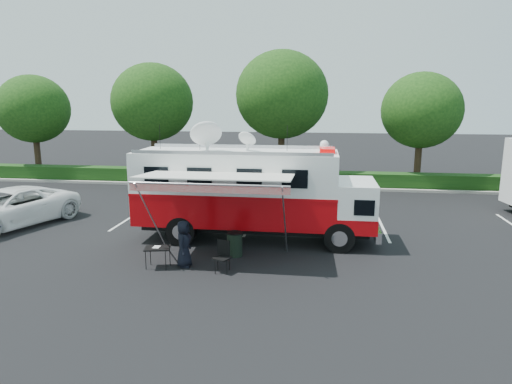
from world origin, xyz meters
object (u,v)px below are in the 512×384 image
white_suv (11,226)px  trash_bin (235,244)px  folding_table (157,249)px  command_truck (252,192)px

white_suv → trash_bin: trash_bin is taller
folding_table → command_truck: bearing=52.8°
white_suv → folding_table: size_ratio=6.39×
command_truck → trash_bin: 2.61m
command_truck → trash_bin: command_truck is taller
command_truck → folding_table: size_ratio=10.12×
white_suv → trash_bin: 11.13m
command_truck → white_suv: command_truck is taller
command_truck → white_suv: bearing=177.9°
white_suv → folding_table: (8.44, -4.04, 0.68)m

